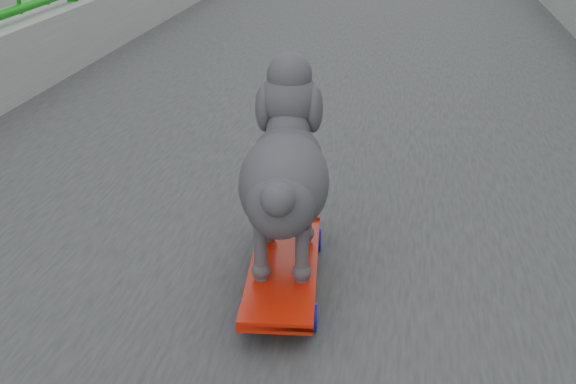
% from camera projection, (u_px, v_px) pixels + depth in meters
% --- Properties ---
extents(railing, '(3.00, 24.00, 1.42)m').
position_uv_depth(railing, '(258.00, 210.00, 1.49)').
color(railing, gray).
rests_on(railing, footbridge).
extents(skateboard, '(0.21, 0.54, 0.07)m').
position_uv_depth(skateboard, '(284.00, 265.00, 1.58)').
color(skateboard, red).
rests_on(skateboard, footbridge).
extents(poodle, '(0.23, 0.49, 0.40)m').
position_uv_depth(poodle, '(285.00, 169.00, 1.51)').
color(poodle, '#28262A').
rests_on(poodle, skateboard).
extents(car_6, '(2.28, 4.95, 1.38)m').
position_uv_depth(car_6, '(56.00, 156.00, 19.04)').
color(car_6, red).
rests_on(car_6, ground).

